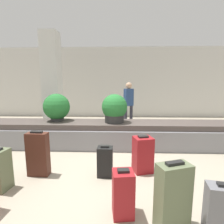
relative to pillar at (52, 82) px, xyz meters
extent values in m
plane|color=#9E937F|center=(2.06, -2.89, -1.60)|extent=(18.00, 18.00, 0.00)
cube|color=beige|center=(2.06, 2.43, 0.00)|extent=(18.00, 0.06, 3.20)
cube|color=gray|center=(2.06, -1.58, -1.36)|extent=(7.21, 0.95, 0.47)
cube|color=#4C423D|center=(2.06, -1.58, -1.06)|extent=(6.92, 0.79, 0.13)
cube|color=silver|center=(0.00, 0.00, 0.00)|extent=(0.54, 0.54, 3.20)
cube|color=maroon|center=(2.28, -3.97, -1.33)|extent=(0.27, 0.26, 0.54)
cube|color=black|center=(2.28, -3.97, -1.04)|extent=(0.14, 0.10, 0.03)
cube|color=black|center=(2.00, -3.09, -1.35)|extent=(0.26, 0.19, 0.50)
cube|color=black|center=(2.00, -3.09, -1.08)|extent=(0.14, 0.07, 0.03)
cube|color=maroon|center=(2.65, -2.90, -1.29)|extent=(0.37, 0.35, 0.62)
cube|color=black|center=(2.65, -2.90, -0.96)|extent=(0.19, 0.14, 0.03)
cube|color=#5B6647|center=(2.79, -4.15, -1.24)|extent=(0.39, 0.29, 0.73)
cube|color=black|center=(2.79, -4.15, -0.86)|extent=(0.20, 0.12, 0.03)
cube|color=#472319|center=(0.87, -3.09, -1.23)|extent=(0.36, 0.17, 0.74)
cube|color=black|center=(0.87, -3.09, -0.85)|extent=(0.19, 0.06, 0.03)
cylinder|color=#2D2D2D|center=(0.65, -1.48, -0.91)|extent=(0.32, 0.32, 0.18)
sphere|color=#236B2D|center=(0.65, -1.48, -0.64)|extent=(0.66, 0.66, 0.66)
cylinder|color=#2D2D2D|center=(2.12, -1.60, -0.89)|extent=(0.47, 0.47, 0.21)
sphere|color=#236B2D|center=(2.12, -1.60, -0.62)|extent=(0.62, 0.62, 0.62)
cylinder|color=#282833|center=(2.48, 0.43, -1.22)|extent=(0.11, 0.11, 0.76)
cylinder|color=#282833|center=(2.68, 0.43, -1.22)|extent=(0.11, 0.11, 0.76)
cube|color=navy|center=(2.58, 0.43, -0.53)|extent=(0.37, 0.31, 0.60)
sphere|color=tan|center=(2.58, 0.43, -0.12)|extent=(0.22, 0.22, 0.22)
camera|label=1|loc=(2.22, -5.82, -0.07)|focal=28.00mm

